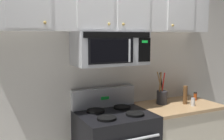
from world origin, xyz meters
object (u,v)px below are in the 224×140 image
over_range_microwave (110,48)px  utensil_crock_charcoal (162,96)px  spice_jar (195,96)px  pepper_mill (185,95)px  salt_shaker (193,102)px

over_range_microwave → utensil_crock_charcoal: 0.89m
spice_jar → utensil_crock_charcoal: bearing=176.1°
pepper_mill → utensil_crock_charcoal: bearing=154.6°
over_range_microwave → pepper_mill: 1.09m
spice_jar → over_range_microwave: bearing=177.2°
salt_shaker → over_range_microwave: bearing=164.8°
utensil_crock_charcoal → spice_jar: bearing=-3.9°
salt_shaker → pepper_mill: 0.13m
over_range_microwave → salt_shaker: 1.16m
over_range_microwave → salt_shaker: size_ratio=8.00×
over_range_microwave → spice_jar: bearing=-2.8°
spice_jar → salt_shaker: bearing=-138.1°
utensil_crock_charcoal → pepper_mill: 0.28m
over_range_microwave → utensil_crock_charcoal: (0.67, -0.02, -0.58)m
over_range_microwave → salt_shaker: (0.94, -0.26, -0.63)m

